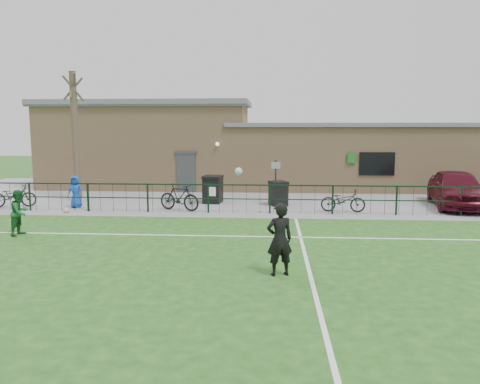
# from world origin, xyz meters

# --- Properties ---
(ground) EXTENTS (90.00, 90.00, 0.00)m
(ground) POSITION_xyz_m (0.00, 0.00, 0.00)
(ground) COLOR #1E4E16
(ground) RESTS_ON ground
(paving_strip) EXTENTS (34.00, 13.00, 0.02)m
(paving_strip) POSITION_xyz_m (0.00, 13.50, 0.01)
(paving_strip) COLOR gray
(paving_strip) RESTS_ON ground
(pitch_line_touch) EXTENTS (28.00, 0.10, 0.01)m
(pitch_line_touch) POSITION_xyz_m (0.00, 7.80, 0.00)
(pitch_line_touch) COLOR white
(pitch_line_touch) RESTS_ON ground
(pitch_line_mid) EXTENTS (28.00, 0.10, 0.01)m
(pitch_line_mid) POSITION_xyz_m (0.00, 4.00, 0.00)
(pitch_line_mid) COLOR white
(pitch_line_mid) RESTS_ON ground
(pitch_line_perp) EXTENTS (0.10, 16.00, 0.01)m
(pitch_line_perp) POSITION_xyz_m (2.00, 0.00, 0.00)
(pitch_line_perp) COLOR white
(pitch_line_perp) RESTS_ON ground
(perimeter_fence) EXTENTS (28.00, 0.10, 1.20)m
(perimeter_fence) POSITION_xyz_m (0.00, 8.00, 0.60)
(perimeter_fence) COLOR black
(perimeter_fence) RESTS_ON ground
(bare_tree) EXTENTS (0.30, 0.30, 6.00)m
(bare_tree) POSITION_xyz_m (-8.00, 10.50, 3.00)
(bare_tree) COLOR #47382B
(bare_tree) RESTS_ON ground
(wheelie_bin_left) EXTENTS (0.89, 0.98, 1.17)m
(wheelie_bin_left) POSITION_xyz_m (-1.63, 10.53, 0.60)
(wheelie_bin_left) COLOR black
(wheelie_bin_left) RESTS_ON paving_strip
(wheelie_bin_right) EXTENTS (0.89, 0.94, 0.99)m
(wheelie_bin_right) POSITION_xyz_m (1.36, 10.03, 0.52)
(wheelie_bin_right) COLOR black
(wheelie_bin_right) RESTS_ON paving_strip
(sign_post) EXTENTS (0.07, 0.07, 2.00)m
(sign_post) POSITION_xyz_m (1.24, 10.43, 1.02)
(sign_post) COLOR black
(sign_post) RESTS_ON paving_strip
(car_maroon) EXTENTS (2.71, 5.07, 1.64)m
(car_maroon) POSITION_xyz_m (9.08, 10.08, 0.84)
(car_maroon) COLOR #4A0D19
(car_maroon) RESTS_ON paving_strip
(bicycle_c) EXTENTS (2.01, 1.19, 1.00)m
(bicycle_c) POSITION_xyz_m (-10.17, 8.77, 0.52)
(bicycle_c) COLOR black
(bicycle_c) RESTS_ON paving_strip
(bicycle_d) EXTENTS (1.93, 1.16, 1.12)m
(bicycle_d) POSITION_xyz_m (-2.78, 8.44, 0.58)
(bicycle_d) COLOR black
(bicycle_d) RESTS_ON paving_strip
(bicycle_e) EXTENTS (1.84, 0.80, 0.94)m
(bicycle_e) POSITION_xyz_m (4.00, 8.58, 0.49)
(bicycle_e) COLOR black
(bicycle_e) RESTS_ON paving_strip
(spectator_child) EXTENTS (0.69, 0.46, 1.39)m
(spectator_child) POSITION_xyz_m (-7.38, 8.81, 0.72)
(spectator_child) COLOR #1248AB
(spectator_child) RESTS_ON paving_strip
(goalkeeper_kick) EXTENTS (1.64, 3.33, 2.30)m
(goalkeeper_kick) POSITION_xyz_m (1.24, 0.17, 0.90)
(goalkeeper_kick) COLOR black
(goalkeeper_kick) RESTS_ON ground
(outfield_player) EXTENTS (0.65, 0.78, 1.47)m
(outfield_player) POSITION_xyz_m (-7.07, 3.74, 0.74)
(outfield_player) COLOR #195928
(outfield_player) RESTS_ON ground
(ball_ground) EXTENTS (0.23, 0.23, 0.23)m
(ball_ground) POSITION_xyz_m (-7.27, 7.58, 0.12)
(ball_ground) COLOR silver
(ball_ground) RESTS_ON ground
(clubhouse) EXTENTS (24.25, 5.40, 4.96)m
(clubhouse) POSITION_xyz_m (-0.88, 16.50, 2.22)
(clubhouse) COLOR tan
(clubhouse) RESTS_ON ground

